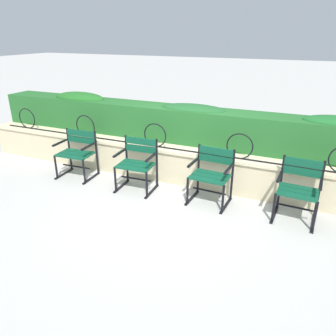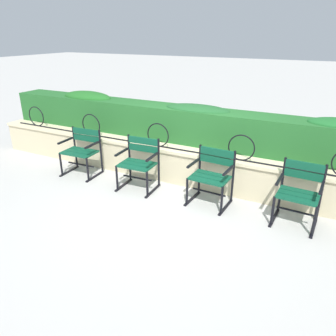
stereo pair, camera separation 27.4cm
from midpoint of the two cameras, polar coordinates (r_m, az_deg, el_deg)
ground_plane at (r=5.05m, az=-2.05°, el=-6.21°), size 60.00×60.00×0.00m
stone_wall at (r=5.60m, az=1.58°, el=0.36°), size 8.49×0.41×0.61m
iron_arch_fence at (r=5.54m, az=-2.70°, el=5.25°), size 7.92×0.02×0.42m
hedge_row at (r=5.82m, az=3.00°, el=7.81°), size 8.32×0.57×0.73m
park_chair_leftmost at (r=6.09m, az=-16.97°, el=2.75°), size 0.66×0.55×0.83m
park_chair_centre_left at (r=5.37m, az=-6.89°, el=0.96°), size 0.63×0.55×0.85m
park_chair_centre_right at (r=4.95m, az=6.14°, el=-1.02°), size 0.63×0.55×0.84m
park_chair_rightmost at (r=4.77m, az=20.57°, el=-3.40°), size 0.59×0.55×0.85m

